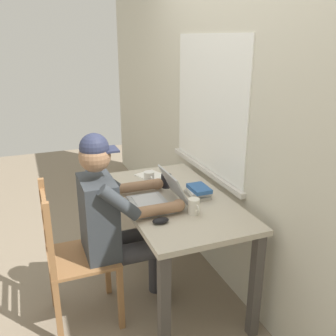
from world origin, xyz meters
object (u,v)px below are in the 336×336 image
at_px(coffee_mug_dark, 166,181).
at_px(seated_person, 116,218).
at_px(computer_mouse, 161,221).
at_px(coffee_mug_spare, 149,178).
at_px(laptop, 160,197).
at_px(coffee_mug_white, 194,206).
at_px(book_stack_main, 199,191).
at_px(desk, 174,212).
at_px(wooden_chair, 74,257).

bearing_deg(coffee_mug_dark, seated_person, -62.25).
height_order(computer_mouse, coffee_mug_spare, coffee_mug_spare).
relative_size(laptop, coffee_mug_white, 3.03).
relative_size(coffee_mug_white, coffee_mug_dark, 1.00).
bearing_deg(book_stack_main, coffee_mug_white, -31.80).
bearing_deg(coffee_mug_dark, coffee_mug_white, 0.44).
bearing_deg(laptop, coffee_mug_spare, 172.08).
relative_size(seated_person, computer_mouse, 12.50).
bearing_deg(coffee_mug_white, book_stack_main, 148.20).
xyz_separation_m(computer_mouse, coffee_mug_spare, (-0.62, 0.14, 0.03)).
bearing_deg(coffee_mug_spare, coffee_mug_dark, 40.03).
distance_m(desk, coffee_mug_white, 0.32).
height_order(laptop, book_stack_main, laptop).
height_order(seated_person, coffee_mug_white, seated_person).
distance_m(computer_mouse, coffee_mug_spare, 0.63).
xyz_separation_m(wooden_chair, computer_mouse, (0.28, 0.48, 0.30)).
height_order(desk, coffee_mug_white, coffee_mug_white).
distance_m(desk, coffee_mug_spare, 0.35).
bearing_deg(laptop, desk, 117.13).
relative_size(wooden_chair, laptop, 2.84).
height_order(desk, wooden_chair, wooden_chair).
relative_size(seated_person, wooden_chair, 1.32).
xyz_separation_m(coffee_mug_spare, book_stack_main, (0.34, 0.24, -0.01)).
bearing_deg(laptop, seated_person, -94.93).
relative_size(computer_mouse, coffee_mug_white, 0.91).
height_order(coffee_mug_white, book_stack_main, coffee_mug_white).
distance_m(laptop, coffee_mug_dark, 0.29).
distance_m(laptop, computer_mouse, 0.27).
bearing_deg(wooden_chair, seated_person, 90.00).
height_order(seated_person, computer_mouse, seated_person).
distance_m(coffee_mug_dark, coffee_mug_spare, 0.14).
distance_m(coffee_mug_white, coffee_mug_dark, 0.46).
relative_size(computer_mouse, coffee_mug_dark, 0.90).
bearing_deg(seated_person, coffee_mug_white, 61.84).
distance_m(wooden_chair, coffee_mug_spare, 0.78).
height_order(laptop, computer_mouse, laptop).
relative_size(desk, wooden_chair, 1.33).
xyz_separation_m(wooden_chair, coffee_mug_spare, (-0.34, 0.62, 0.33)).
xyz_separation_m(laptop, coffee_mug_white, (0.21, 0.15, -0.00)).
distance_m(desk, computer_mouse, 0.41).
bearing_deg(coffee_mug_spare, wooden_chair, -61.44).
height_order(computer_mouse, coffee_mug_white, coffee_mug_white).
xyz_separation_m(computer_mouse, book_stack_main, (-0.27, 0.38, 0.02)).
relative_size(seated_person, laptop, 3.75).
relative_size(laptop, coffee_mug_spare, 2.90).
xyz_separation_m(seated_person, computer_mouse, (0.28, 0.20, 0.07)).
height_order(coffee_mug_white, coffee_mug_dark, same).
xyz_separation_m(coffee_mug_white, coffee_mug_dark, (-0.46, -0.00, 0.00)).
height_order(wooden_chair, computer_mouse, wooden_chair).
distance_m(laptop, coffee_mug_white, 0.26).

